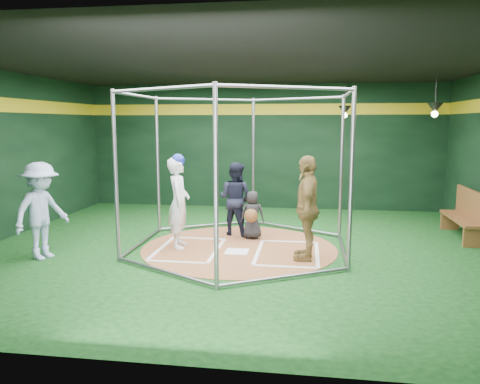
# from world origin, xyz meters

# --- Properties ---
(room_shell) EXTENTS (10.10, 9.10, 3.53)m
(room_shell) POSITION_xyz_m (0.00, 0.01, 1.75)
(room_shell) COLOR #0C350F
(room_shell) RESTS_ON ground
(clay_disc) EXTENTS (3.80, 3.80, 0.01)m
(clay_disc) POSITION_xyz_m (0.00, 0.00, 0.01)
(clay_disc) COLOR #985D37
(clay_disc) RESTS_ON ground
(home_plate) EXTENTS (0.43, 0.43, 0.01)m
(home_plate) POSITION_xyz_m (0.00, -0.30, 0.02)
(home_plate) COLOR white
(home_plate) RESTS_ON clay_disc
(batter_box_left) EXTENTS (1.17, 1.77, 0.01)m
(batter_box_left) POSITION_xyz_m (-0.95, -0.25, 0.02)
(batter_box_left) COLOR white
(batter_box_left) RESTS_ON clay_disc
(batter_box_right) EXTENTS (1.17, 1.77, 0.01)m
(batter_box_right) POSITION_xyz_m (0.95, -0.25, 0.02)
(batter_box_right) COLOR white
(batter_box_right) RESTS_ON clay_disc
(batting_cage) EXTENTS (4.05, 4.67, 3.00)m
(batting_cage) POSITION_xyz_m (-0.00, -0.00, 1.50)
(batting_cage) COLOR gray
(batting_cage) RESTS_ON ground
(pendant_lamp_near) EXTENTS (0.34, 0.34, 0.90)m
(pendant_lamp_near) POSITION_xyz_m (2.20, 3.60, 2.74)
(pendant_lamp_near) COLOR black
(pendant_lamp_near) RESTS_ON room_shell
(pendant_lamp_far) EXTENTS (0.34, 0.34, 0.90)m
(pendant_lamp_far) POSITION_xyz_m (4.00, 2.00, 2.74)
(pendant_lamp_far) COLOR black
(pendant_lamp_far) RESTS_ON room_shell
(batter_figure) EXTENTS (0.53, 0.71, 1.83)m
(batter_figure) POSITION_xyz_m (-1.17, -0.11, 0.92)
(batter_figure) COLOR white
(batter_figure) RESTS_ON clay_disc
(visitor_leopard) EXTENTS (0.48, 1.10, 1.86)m
(visitor_leopard) POSITION_xyz_m (1.30, -0.56, 0.94)
(visitor_leopard) COLOR #AF904B
(visitor_leopard) RESTS_ON clay_disc
(catcher_figure) EXTENTS (0.52, 0.57, 1.02)m
(catcher_figure) POSITION_xyz_m (0.17, 0.76, 0.52)
(catcher_figure) COLOR black
(catcher_figure) RESTS_ON clay_disc
(umpire) EXTENTS (0.92, 0.82, 1.58)m
(umpire) POSITION_xyz_m (-0.24, 1.08, 0.80)
(umpire) COLOR black
(umpire) RESTS_ON clay_disc
(bystander_blue) EXTENTS (0.97, 1.27, 1.75)m
(bystander_blue) POSITION_xyz_m (-3.41, -1.17, 0.87)
(bystander_blue) COLOR #A2B5D7
(bystander_blue) RESTS_ON ground
(dugout_bench) EXTENTS (0.42, 1.78, 1.04)m
(dugout_bench) POSITION_xyz_m (4.63, 1.51, 0.53)
(dugout_bench) COLOR brown
(dugout_bench) RESTS_ON ground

